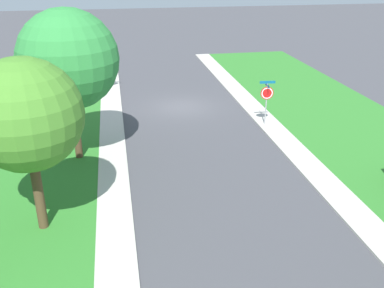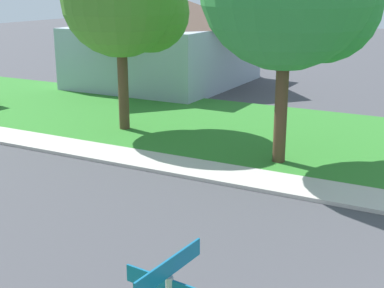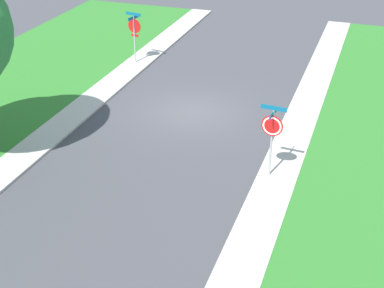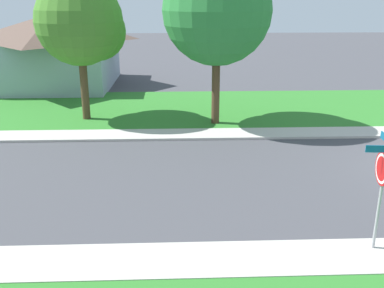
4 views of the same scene
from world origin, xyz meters
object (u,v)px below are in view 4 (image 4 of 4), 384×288
house_right_setback (55,49)px  tree_corner_large (221,14)px  tree_across_left (84,24)px  stop_sign_far_corner (382,176)px

house_right_setback → tree_corner_large: bearing=-134.2°
tree_across_left → house_right_setback: bearing=23.2°
tree_across_left → tree_corner_large: bearing=-98.8°
stop_sign_far_corner → tree_across_left: bearing=35.6°
tree_corner_large → house_right_setback: bearing=45.8°
stop_sign_far_corner → tree_corner_large: size_ratio=0.38×
stop_sign_far_corner → tree_across_left: 14.91m
stop_sign_far_corner → house_right_setback: bearing=30.8°
tree_across_left → tree_corner_large: 6.16m
stop_sign_far_corner → house_right_setback: house_right_setback is taller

